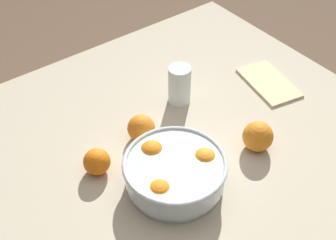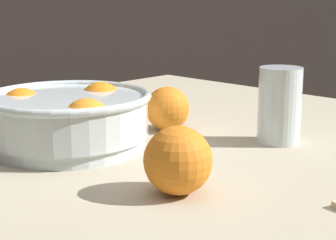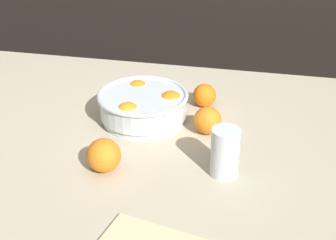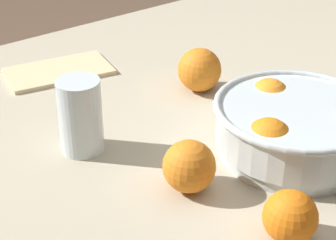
{
  "view_description": "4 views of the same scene",
  "coord_description": "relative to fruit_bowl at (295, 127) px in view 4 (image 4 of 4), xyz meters",
  "views": [
    {
      "loc": [
        -0.57,
        0.61,
        1.7
      ],
      "look_at": [
        0.17,
        0.05,
        0.84
      ],
      "focal_mm": 50.0,
      "sensor_mm": 36.0,
      "label": 1
    },
    {
      "loc": [
        -0.47,
        -0.56,
        1.02
      ],
      "look_at": [
        0.12,
        0.02,
        0.83
      ],
      "focal_mm": 60.0,
      "sensor_mm": 36.0,
      "label": 2
    },
    {
      "loc": [
        0.34,
        -1.0,
        1.43
      ],
      "look_at": [
        0.11,
        0.06,
        0.83
      ],
      "focal_mm": 50.0,
      "sensor_mm": 36.0,
      "label": 3
    },
    {
      "loc": [
        0.64,
        0.6,
        1.27
      ],
      "look_at": [
        0.16,
        -0.0,
        0.83
      ],
      "focal_mm": 60.0,
      "sensor_mm": 36.0,
      "label": 4
    }
  ],
  "objects": [
    {
      "name": "juice_glass",
      "position": [
        0.25,
        -0.21,
        0.01
      ],
      "size": [
        0.07,
        0.07,
        0.12
      ],
      "color": "#F4A314",
      "rests_on": "dining_table"
    },
    {
      "name": "fruit_bowl",
      "position": [
        0.0,
        0.0,
        0.0
      ],
      "size": [
        0.26,
        0.26,
        0.09
      ],
      "color": "silver",
      "rests_on": "dining_table"
    },
    {
      "name": "napkin",
      "position": [
        0.15,
        -0.49,
        -0.04
      ],
      "size": [
        0.23,
        0.16,
        0.01
      ],
      "primitive_type": "cube",
      "rotation": [
        0.0,
        0.0,
        -0.2
      ],
      "color": "beige",
      "rests_on": "dining_table"
    },
    {
      "name": "dining_table",
      "position": [
        -0.02,
        -0.14,
        -0.12
      ],
      "size": [
        1.37,
        1.13,
        0.78
      ],
      "color": "#B7AD93",
      "rests_on": "ground_plane"
    },
    {
      "name": "orange_loose_near_bowl",
      "position": [
        0.16,
        0.13,
        -0.01
      ],
      "size": [
        0.07,
        0.07,
        0.07
      ],
      "primitive_type": "sphere",
      "color": "orange",
      "rests_on": "dining_table"
    },
    {
      "name": "orange_loose_aside",
      "position": [
        0.19,
        -0.03,
        -0.01
      ],
      "size": [
        0.08,
        0.08,
        0.08
      ],
      "primitive_type": "sphere",
      "color": "orange",
      "rests_on": "dining_table"
    },
    {
      "name": "orange_loose_front",
      "position": [
        -0.03,
        -0.26,
        -0.01
      ],
      "size": [
        0.08,
        0.08,
        0.08
      ],
      "primitive_type": "sphere",
      "color": "orange",
      "rests_on": "dining_table"
    }
  ]
}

